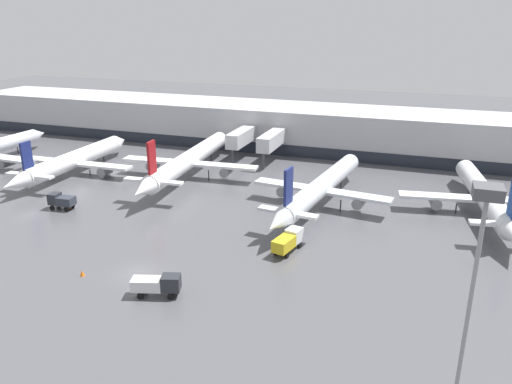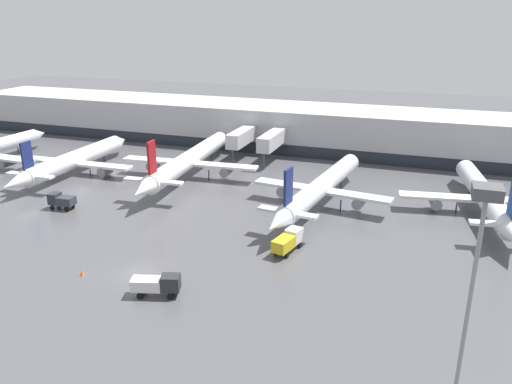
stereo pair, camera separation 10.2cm
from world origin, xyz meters
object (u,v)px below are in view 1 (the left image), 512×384
Objects in this scene: traffic_cone_0 at (70,206)px; parked_jet_0 at (485,196)px; parked_jet_2 at (189,160)px; service_truck_0 at (157,284)px; parked_jet_5 at (321,187)px; apron_light_mast_3 at (481,239)px; parked_jet_4 at (74,160)px; service_truck_1 at (61,200)px; traffic_cone_2 at (82,273)px; service_truck_3 at (288,240)px.

parked_jet_0 is at bearing 17.41° from traffic_cone_0.
traffic_cone_0 is (-10.04, -19.92, -2.87)m from parked_jet_2.
service_truck_0 is (15.29, -37.55, -1.87)m from parked_jet_2.
apron_light_mast_3 reaches higher than parked_jet_5.
parked_jet_4 is 8.46× the size of service_truck_1.
service_truck_1 is 6.03× the size of traffic_cone_2.
service_truck_1 reaches higher than service_truck_0.
service_truck_3 reaches higher than traffic_cone_2.
parked_jet_0 is 49.32× the size of traffic_cone_0.
apron_light_mast_3 is (38.56, -7.79, 13.48)m from traffic_cone_2.
parked_jet_5 is 32.53m from service_truck_0.
apron_light_mast_3 is at bearing -24.53° from traffic_cone_0.
parked_jet_2 is 1.09× the size of parked_jet_5.
service_truck_3 reaches higher than service_truck_0.
service_truck_0 is 31.27m from service_truck_1.
service_truck_3 is at bearing -136.49° from parked_jet_2.
traffic_cone_0 is at bearing 127.95° from service_truck_0.
traffic_cone_0 is (-25.33, 17.62, -1.00)m from service_truck_0.
apron_light_mast_3 is (54.71, -23.93, 12.44)m from service_truck_1.
service_truck_1 is 22.86m from traffic_cone_2.
traffic_cone_2 is 41.58m from apron_light_mast_3.
service_truck_3 is (9.79, 14.45, 0.11)m from service_truck_0.
parked_jet_0 is 55.81m from traffic_cone_2.
service_truck_3 is 8.24× the size of traffic_cone_2.
parked_jet_2 is 40.58m from service_truck_0.
parked_jet_4 is at bearing -62.39° from service_truck_1.
parked_jet_5 is 54.86× the size of traffic_cone_2.
parked_jet_2 is (-48.50, 1.56, 0.46)m from parked_jet_0.
parked_jet_0 is 1.02× the size of parked_jet_4.
apron_light_mast_3 is (28.47, -6.93, 12.46)m from service_truck_0.
parked_jet_4 is 6.19× the size of service_truck_3.
parked_jet_4 is at bearing 120.81° from service_truck_0.
service_truck_0 is at bearing 158.46° from service_truck_3.
service_truck_0 is 17.45m from service_truck_3.
parked_jet_0 is 0.95× the size of parked_jet_5.
apron_light_mast_3 reaches higher than service_truck_3.
parked_jet_2 is 56.52× the size of traffic_cone_0.
parked_jet_4 is at bearing 99.53° from parked_jet_2.
parked_jet_0 reaches higher than service_truck_0.
apron_light_mast_3 reaches higher than service_truck_0.
service_truck_1 is at bearing -148.65° from parked_jet_4.
parked_jet_5 is 38.99m from service_truck_1.
service_truck_3 reaches higher than traffic_cone_0.
service_truck_3 is at bearing -5.17° from traffic_cone_0.
parked_jet_4 is 51.02× the size of traffic_cone_2.
parked_jet_2 is at bearing -123.09° from service_truck_1.
apron_light_mast_3 is at bearing -122.69° from parked_jet_4.
service_truck_1 is (-10.96, -20.54, -1.85)m from parked_jet_2.
parked_jet_5 is at bearing 54.55° from service_truck_0.
traffic_cone_0 is at bearing -145.22° from parked_jet_4.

